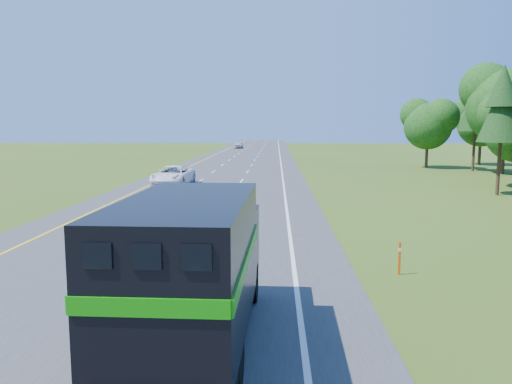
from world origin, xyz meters
TOP-DOWN VIEW (x-y plane):
  - road at (0.00, 50.00)m, footprint 15.00×260.00m
  - lane_markings at (0.00, 50.00)m, footprint 11.15×260.00m
  - horse_truck at (3.13, 13.24)m, footprint 2.59×7.72m
  - white_suv at (-3.58, 43.47)m, footprint 3.08×5.89m
  - far_car at (-3.41, 113.09)m, footprint 1.86×4.40m
  - delineator at (8.92, 19.10)m, footprint 0.09×0.05m

SIDE VIEW (x-z plane):
  - road at x=0.00m, z-range 0.00..0.04m
  - lane_markings at x=0.00m, z-range 0.04..0.05m
  - delineator at x=8.92m, z-range 0.04..1.13m
  - far_car at x=-3.41m, z-range 0.04..1.53m
  - white_suv at x=-3.58m, z-range 0.04..1.62m
  - horse_truck at x=3.13m, z-range 0.16..3.55m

